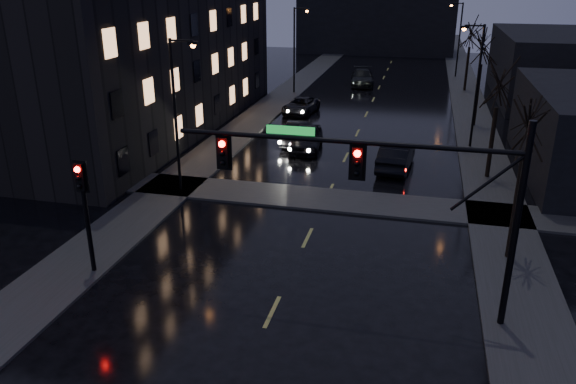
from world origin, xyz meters
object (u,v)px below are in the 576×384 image
Objects in this scene: oncoming_car_a at (306,138)px; oncoming_car_d at (362,77)px; oncoming_car_b at (296,133)px; oncoming_car_c at (301,106)px; lead_car at (396,156)px.

oncoming_car_d reaches higher than oncoming_car_a.
oncoming_car_a is at bearing -55.68° from oncoming_car_b.
oncoming_car_c is at bearing 99.78° from oncoming_car_a.
oncoming_car_d reaches higher than oncoming_car_c.
oncoming_car_a is at bearing -69.75° from oncoming_car_c.
oncoming_car_b is at bearing 121.68° from oncoming_car_a.
oncoming_car_a is at bearing -99.26° from oncoming_car_d.
oncoming_car_d is at bearing 83.14° from oncoming_car_b.
oncoming_car_a is 0.97× the size of lead_car.
oncoming_car_a reaches higher than oncoming_car_c.
oncoming_car_d reaches higher than oncoming_car_b.
oncoming_car_b is 0.88× the size of oncoming_car_c.
oncoming_car_a is 6.49m from lead_car.
oncoming_car_d is (1.94, 22.49, 0.13)m from oncoming_car_b.
oncoming_car_b is 7.98m from lead_car.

